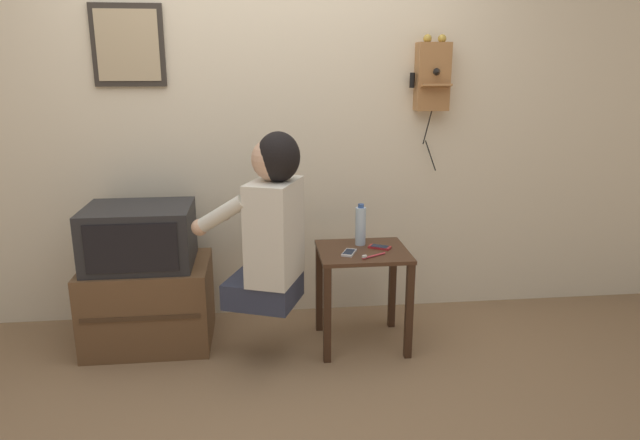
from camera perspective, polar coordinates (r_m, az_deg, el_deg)
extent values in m
plane|color=#846647|center=(2.84, -4.63, -18.81)|extent=(14.00, 14.00, 0.00)
cube|color=beige|center=(3.58, -5.73, 10.13)|extent=(6.80, 0.05, 2.55)
cube|color=#422819|center=(3.24, 4.31, -3.18)|extent=(0.51, 0.45, 0.02)
cube|color=#382215|center=(3.13, 0.73, -9.50)|extent=(0.04, 0.04, 0.56)
cube|color=#382215|center=(3.22, 8.90, -9.01)|extent=(0.04, 0.04, 0.56)
cube|color=#382215|center=(3.50, -0.08, -6.79)|extent=(0.04, 0.04, 0.56)
cube|color=#382215|center=(3.57, 7.24, -6.44)|extent=(0.04, 0.04, 0.56)
cube|color=#2D3347|center=(3.13, -5.68, -6.97)|extent=(0.46, 0.45, 0.14)
cube|color=beige|center=(3.00, -4.56, -1.11)|extent=(0.33, 0.41, 0.54)
sphere|color=tan|center=(2.91, -4.71, 6.08)|extent=(0.22, 0.22, 0.22)
ellipsoid|color=black|center=(2.90, -4.20, 6.32)|extent=(0.29, 0.30, 0.26)
cylinder|color=beige|center=(2.92, -9.89, 0.54)|extent=(0.29, 0.17, 0.22)
cylinder|color=beige|center=(3.19, -7.63, 1.87)|extent=(0.29, 0.17, 0.22)
sphere|color=tan|center=(2.99, -11.94, -0.72)|extent=(0.09, 0.09, 0.09)
sphere|color=tan|center=(3.25, -9.56, 0.69)|extent=(0.09, 0.09, 0.09)
cube|color=brown|center=(3.51, -16.70, -7.96)|extent=(0.71, 0.53, 0.49)
cube|color=#432E1C|center=(3.26, -17.53, -9.38)|extent=(0.64, 0.01, 0.02)
cube|color=#232326|center=(3.38, -17.58, -1.52)|extent=(0.59, 0.46, 0.34)
cube|color=black|center=(3.16, -18.36, -2.72)|extent=(0.48, 0.01, 0.27)
cube|color=#9E6B3D|center=(3.65, 11.17, 13.87)|extent=(0.20, 0.11, 0.40)
cube|color=#9E6B3D|center=(3.57, 11.54, 13.02)|extent=(0.18, 0.07, 0.03)
sphere|color=#B79338|center=(3.63, 10.70, 17.40)|extent=(0.05, 0.05, 0.05)
sphere|color=#B79338|center=(3.66, 12.11, 17.32)|extent=(0.05, 0.05, 0.05)
cone|color=black|center=(3.55, 11.71, 14.30)|extent=(0.04, 0.05, 0.04)
cylinder|color=black|center=(3.61, 9.21, 13.63)|extent=(0.03, 0.03, 0.09)
cylinder|color=black|center=(3.65, 10.70, 9.13)|extent=(0.04, 0.04, 0.22)
cylinder|color=black|center=(3.68, 10.99, 6.34)|extent=(0.07, 0.06, 0.19)
cube|color=#2D2823|center=(3.60, -18.64, 16.22)|extent=(0.41, 0.02, 0.46)
cube|color=tan|center=(3.59, -18.69, 16.22)|extent=(0.35, 0.01, 0.40)
cube|color=silver|center=(3.17, 2.93, -3.28)|extent=(0.10, 0.14, 0.01)
cube|color=black|center=(3.17, 2.93, -3.17)|extent=(0.09, 0.11, 0.00)
cube|color=maroon|center=(3.28, 5.98, -2.72)|extent=(0.14, 0.11, 0.01)
cube|color=black|center=(3.28, 5.98, -2.61)|extent=(0.11, 0.09, 0.00)
cylinder|color=#ADC6DB|center=(3.30, 4.08, -0.63)|extent=(0.06, 0.06, 0.22)
cylinder|color=#2D4C8C|center=(3.27, 4.12, 1.42)|extent=(0.03, 0.03, 0.02)
cylinder|color=#D83F4C|center=(3.13, 5.41, -3.58)|extent=(0.14, 0.09, 0.01)
cube|color=white|center=(3.08, 4.47, -3.64)|extent=(0.03, 0.02, 0.01)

